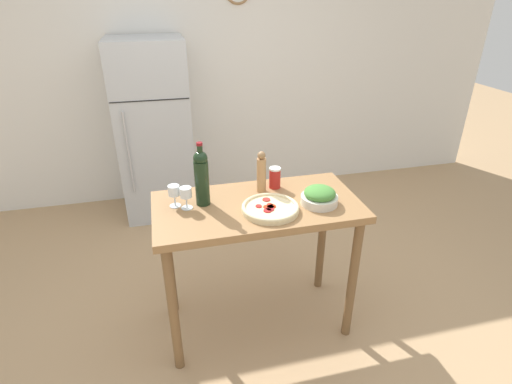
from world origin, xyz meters
TOP-DOWN VIEW (x-y plane):
  - ground_plane at (0.00, 0.00)m, footprint 14.00×14.00m
  - wall_back at (0.00, 2.11)m, footprint 6.40×0.08m
  - refrigerator at (-0.56, 1.76)m, footprint 0.67×0.64m
  - prep_counter at (0.00, 0.00)m, footprint 1.21×0.61m
  - wine_bottle at (-0.31, 0.07)m, footprint 0.08×0.08m
  - wine_glass_near at (-0.40, 0.04)m, footprint 0.07×0.07m
  - wine_glass_far at (-0.47, 0.08)m, footprint 0.07×0.07m
  - pepper_mill at (0.06, 0.15)m, footprint 0.06×0.06m
  - salad_bowl at (0.35, -0.09)m, footprint 0.22×0.22m
  - homemade_pizza at (0.05, -0.10)m, footprint 0.32×0.32m
  - salt_canister at (0.16, 0.18)m, footprint 0.07×0.07m

SIDE VIEW (x-z plane):
  - ground_plane at x=0.00m, z-range 0.00..0.00m
  - prep_counter at x=0.00m, z-range 0.32..1.24m
  - refrigerator at x=-0.56m, z-range 0.00..1.67m
  - homemade_pizza at x=0.05m, z-range 0.92..0.96m
  - salad_bowl at x=0.35m, z-range 0.91..1.02m
  - salt_canister at x=0.16m, z-range 0.92..1.05m
  - wine_glass_near at x=-0.40m, z-range 0.94..1.07m
  - wine_glass_far at x=-0.47m, z-range 0.95..1.08m
  - pepper_mill at x=0.06m, z-range 0.91..1.18m
  - wine_bottle at x=-0.31m, z-range 0.90..1.28m
  - wall_back at x=0.00m, z-range 0.00..2.60m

